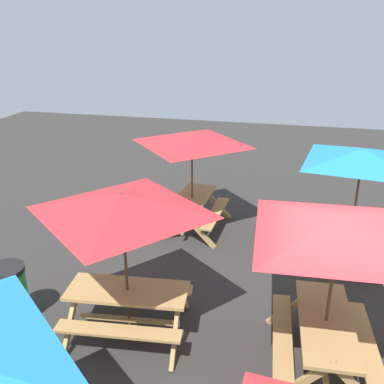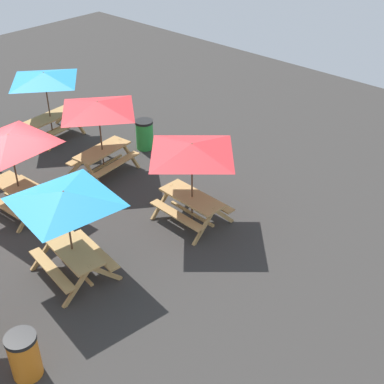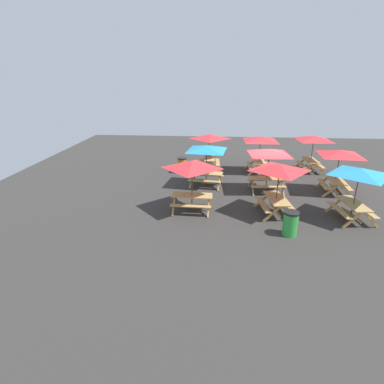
{
  "view_description": "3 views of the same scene",
  "coord_description": "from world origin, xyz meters",
  "px_view_note": "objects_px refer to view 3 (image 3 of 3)",
  "views": [
    {
      "loc": [
        0.94,
        5.03,
        4.44
      ],
      "look_at": [
        3.08,
        -3.68,
        0.9
      ],
      "focal_mm": 40.0,
      "sensor_mm": 36.0,
      "label": 1
    },
    {
      "loc": [
        -5.42,
        -11.5,
        8.3
      ],
      "look_at": [
        3.08,
        -3.68,
        0.9
      ],
      "focal_mm": 50.0,
      "sensor_mm": 36.0,
      "label": 2
    },
    {
      "loc": [
        15.56,
        -2.7,
        5.72
      ],
      "look_at": [
        3.08,
        -3.68,
        0.9
      ],
      "focal_mm": 28.0,
      "sensor_mm": 36.0,
      "label": 3
    }
  ],
  "objects_px": {
    "picnic_table_7": "(279,171)",
    "trash_bin_green": "(290,223)",
    "picnic_table_1": "(359,175)",
    "picnic_table_2": "(192,169)",
    "picnic_table_5": "(260,141)",
    "picnic_table_6": "(207,151)",
    "picnic_table_8": "(340,156)",
    "picnic_table_0": "(210,139)",
    "picnic_table_3": "(314,141)",
    "picnic_table_4": "(269,155)",
    "trash_bin_orange": "(182,165)"
  },
  "relations": [
    {
      "from": "picnic_table_2",
      "to": "trash_bin_orange",
      "type": "xyz_separation_m",
      "value": [
        -5.71,
        -1.07,
        -1.49
      ]
    },
    {
      "from": "picnic_table_7",
      "to": "picnic_table_8",
      "type": "relative_size",
      "value": 0.83
    },
    {
      "from": "picnic_table_0",
      "to": "picnic_table_3",
      "type": "height_order",
      "value": "same"
    },
    {
      "from": "trash_bin_orange",
      "to": "picnic_table_1",
      "type": "bearing_deg",
      "value": 52.38
    },
    {
      "from": "picnic_table_0",
      "to": "picnic_table_2",
      "type": "relative_size",
      "value": 1.0
    },
    {
      "from": "picnic_table_4",
      "to": "picnic_table_5",
      "type": "relative_size",
      "value": 1.0
    },
    {
      "from": "picnic_table_1",
      "to": "trash_bin_orange",
      "type": "distance_m",
      "value": 10.12
    },
    {
      "from": "picnic_table_2",
      "to": "picnic_table_8",
      "type": "relative_size",
      "value": 0.83
    },
    {
      "from": "picnic_table_0",
      "to": "picnic_table_5",
      "type": "height_order",
      "value": "same"
    },
    {
      "from": "trash_bin_orange",
      "to": "picnic_table_8",
      "type": "bearing_deg",
      "value": 71.06
    },
    {
      "from": "picnic_table_4",
      "to": "picnic_table_7",
      "type": "xyz_separation_m",
      "value": [
        2.84,
        -0.02,
        0.0
      ]
    },
    {
      "from": "picnic_table_3",
      "to": "picnic_table_5",
      "type": "relative_size",
      "value": 1.0
    },
    {
      "from": "picnic_table_2",
      "to": "picnic_table_5",
      "type": "height_order",
      "value": "same"
    },
    {
      "from": "picnic_table_7",
      "to": "picnic_table_1",
      "type": "bearing_deg",
      "value": 77.88
    },
    {
      "from": "picnic_table_2",
      "to": "trash_bin_green",
      "type": "xyz_separation_m",
      "value": [
        1.98,
        3.93,
        -1.49
      ]
    },
    {
      "from": "picnic_table_6",
      "to": "trash_bin_green",
      "type": "relative_size",
      "value": 2.86
    },
    {
      "from": "picnic_table_3",
      "to": "picnic_table_7",
      "type": "height_order",
      "value": "same"
    },
    {
      "from": "picnic_table_0",
      "to": "trash_bin_orange",
      "type": "xyz_separation_m",
      "value": [
        1.04,
        -1.69,
        -1.49
      ]
    },
    {
      "from": "picnic_table_0",
      "to": "picnic_table_1",
      "type": "bearing_deg",
      "value": 39.65
    },
    {
      "from": "picnic_table_2",
      "to": "picnic_table_5",
      "type": "xyz_separation_m",
      "value": [
        -6.22,
        3.78,
        0.0
      ]
    },
    {
      "from": "picnic_table_0",
      "to": "picnic_table_2",
      "type": "distance_m",
      "value": 6.78
    },
    {
      "from": "picnic_table_6",
      "to": "trash_bin_green",
      "type": "xyz_separation_m",
      "value": [
        5.39,
        3.4,
        -1.49
      ]
    },
    {
      "from": "picnic_table_7",
      "to": "trash_bin_green",
      "type": "bearing_deg",
      "value": 0.04
    },
    {
      "from": "picnic_table_0",
      "to": "picnic_table_3",
      "type": "distance_m",
      "value": 6.51
    },
    {
      "from": "picnic_table_4",
      "to": "trash_bin_orange",
      "type": "height_order",
      "value": "picnic_table_4"
    },
    {
      "from": "picnic_table_5",
      "to": "picnic_table_7",
      "type": "distance_m",
      "value": 6.3
    },
    {
      "from": "picnic_table_1",
      "to": "picnic_table_6",
      "type": "relative_size",
      "value": 0.83
    },
    {
      "from": "picnic_table_0",
      "to": "picnic_table_6",
      "type": "bearing_deg",
      "value": -3.03
    },
    {
      "from": "picnic_table_4",
      "to": "picnic_table_5",
      "type": "height_order",
      "value": "same"
    },
    {
      "from": "picnic_table_2",
      "to": "picnic_table_5",
      "type": "relative_size",
      "value": 0.83
    },
    {
      "from": "picnic_table_0",
      "to": "picnic_table_6",
      "type": "xyz_separation_m",
      "value": [
        3.35,
        -0.09,
        0.0
      ]
    },
    {
      "from": "picnic_table_2",
      "to": "picnic_table_8",
      "type": "xyz_separation_m",
      "value": [
        -2.84,
        7.29,
        0.0
      ]
    },
    {
      "from": "picnic_table_0",
      "to": "picnic_table_3",
      "type": "bearing_deg",
      "value": 88.0
    },
    {
      "from": "picnic_table_5",
      "to": "picnic_table_7",
      "type": "bearing_deg",
      "value": -1.0
    },
    {
      "from": "picnic_table_3",
      "to": "picnic_table_0",
      "type": "bearing_deg",
      "value": -92.72
    },
    {
      "from": "picnic_table_3",
      "to": "trash_bin_green",
      "type": "xyz_separation_m",
      "value": [
        8.67,
        -3.2,
        -1.49
      ]
    },
    {
      "from": "picnic_table_2",
      "to": "picnic_table_1",
      "type": "bearing_deg",
      "value": -0.84
    },
    {
      "from": "picnic_table_2",
      "to": "picnic_table_5",
      "type": "bearing_deg",
      "value": 61.27
    },
    {
      "from": "picnic_table_5",
      "to": "picnic_table_8",
      "type": "distance_m",
      "value": 4.87
    },
    {
      "from": "picnic_table_0",
      "to": "trash_bin_green",
      "type": "height_order",
      "value": "picnic_table_0"
    },
    {
      "from": "picnic_table_0",
      "to": "trash_bin_green",
      "type": "distance_m",
      "value": 9.46
    },
    {
      "from": "picnic_table_8",
      "to": "picnic_table_0",
      "type": "bearing_deg",
      "value": -115.19
    },
    {
      "from": "picnic_table_2",
      "to": "trash_bin_green",
      "type": "height_order",
      "value": "picnic_table_2"
    },
    {
      "from": "picnic_table_2",
      "to": "picnic_table_7",
      "type": "bearing_deg",
      "value": 1.37
    },
    {
      "from": "picnic_table_2",
      "to": "picnic_table_4",
      "type": "distance_m",
      "value": 4.65
    },
    {
      "from": "trash_bin_green",
      "to": "picnic_table_6",
      "type": "bearing_deg",
      "value": -147.73
    },
    {
      "from": "picnic_table_1",
      "to": "picnic_table_7",
      "type": "xyz_separation_m",
      "value": [
        -0.33,
        -3.14,
        0.0
      ]
    },
    {
      "from": "picnic_table_7",
      "to": "trash_bin_green",
      "type": "relative_size",
      "value": 2.38
    },
    {
      "from": "picnic_table_2",
      "to": "picnic_table_6",
      "type": "relative_size",
      "value": 0.83
    },
    {
      "from": "picnic_table_3",
      "to": "picnic_table_8",
      "type": "bearing_deg",
      "value": 0.23
    }
  ]
}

